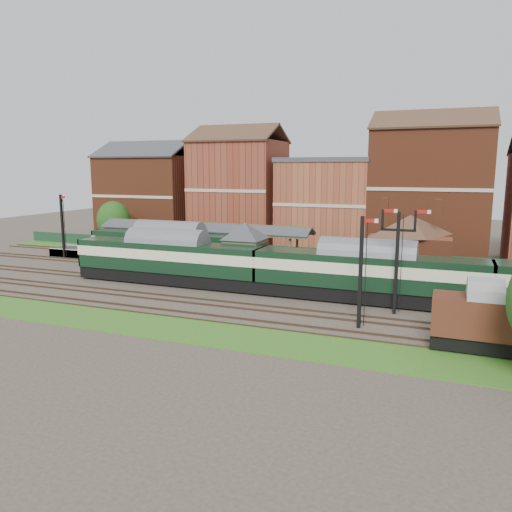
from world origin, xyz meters
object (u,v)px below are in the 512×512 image
(platform_railcar, at_px, (170,246))
(signal_box, at_px, (245,251))
(dmu_train, at_px, (367,273))
(goods_van_a, at_px, (483,320))
(semaphore_bracket, at_px, (397,256))

(platform_railcar, bearing_deg, signal_box, -17.18)
(dmu_train, xyz_separation_m, goods_van_a, (8.51, -9.00, -0.53))
(signal_box, distance_m, semaphore_bracket, 16.16)
(goods_van_a, bearing_deg, semaphore_bracket, 132.00)
(dmu_train, relative_size, platform_railcar, 3.01)
(signal_box, bearing_deg, platform_railcar, 162.82)
(platform_railcar, distance_m, goods_van_a, 35.03)
(platform_railcar, height_order, goods_van_a, platform_railcar)
(signal_box, xyz_separation_m, goods_van_a, (20.89, -12.25, -1.13))
(signal_box, distance_m, goods_van_a, 24.24)
(signal_box, xyz_separation_m, dmu_train, (12.38, -3.25, -0.61))
(dmu_train, height_order, platform_railcar, dmu_train)
(semaphore_bracket, relative_size, goods_van_a, 1.37)
(semaphore_bracket, bearing_deg, goods_van_a, -48.00)
(platform_railcar, bearing_deg, dmu_train, -15.85)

